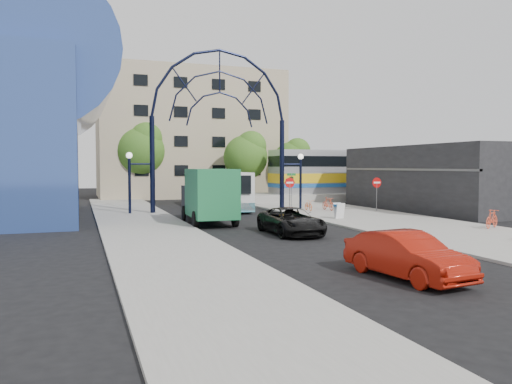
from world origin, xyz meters
name	(u,v)px	position (x,y,z in m)	size (l,w,h in m)	color
ground	(297,237)	(0.00, 0.00, 0.00)	(120.00, 120.00, 0.00)	black
sidewalk_east	(389,221)	(8.00, 4.00, 0.06)	(8.00, 56.00, 0.12)	gray
plaza_west	(146,227)	(-6.50, 6.00, 0.06)	(5.00, 50.00, 0.12)	gray
gateway_arch	(220,97)	(0.00, 14.00, 8.56)	(13.64, 0.44, 12.10)	black
stop_sign	(290,186)	(4.80, 12.00, 1.99)	(0.80, 0.07, 2.50)	slate
do_not_enter_sign	(377,186)	(11.00, 10.00, 1.98)	(0.76, 0.07, 2.48)	slate
street_name_sign	(291,184)	(5.20, 12.60, 2.13)	(0.70, 0.70, 2.80)	slate
sandwich_board	(339,209)	(5.60, 5.98, 0.74)	(0.55, 0.61, 0.99)	white
commercial_block_east	(432,178)	(16.00, 10.00, 2.50)	(6.00, 16.00, 5.00)	black
apartment_block	(188,135)	(2.00, 34.97, 7.00)	(20.00, 12.10, 14.00)	tan
train_platform	(386,196)	(20.00, 22.00, 0.40)	(32.00, 5.00, 0.80)	gray
train_car	(386,171)	(20.00, 22.00, 2.90)	(25.10, 3.05, 4.20)	#B7B7BC
tree_north_a	(247,155)	(6.12, 25.93, 4.61)	(4.48, 4.48, 7.00)	#382314
tree_north_b	(142,148)	(-3.88, 29.93, 5.27)	(5.12, 5.12, 8.00)	#382314
tree_north_c	(293,158)	(12.12, 27.93, 4.28)	(4.16, 4.16, 6.50)	#382314
city_bus	(222,190)	(0.92, 16.80, 1.56)	(3.00, 10.98, 2.98)	silver
green_truck	(208,196)	(-2.65, 7.10, 1.64)	(2.79, 6.62, 3.28)	black
black_suv	(291,221)	(0.13, 1.04, 0.68)	(2.25, 4.87, 1.35)	black
red_sedan	(407,255)	(-0.51, -9.26, 0.72)	(1.53, 4.38, 1.44)	#951509
bike_near_a	(309,205)	(6.25, 11.79, 0.53)	(0.54, 1.54, 0.81)	orange
bike_near_b	(328,204)	(7.78, 11.58, 0.61)	(0.46, 1.62, 0.97)	#E4502D
bike_far_b	(492,219)	(10.99, -1.07, 0.62)	(0.47, 1.67, 1.01)	#E24B2D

